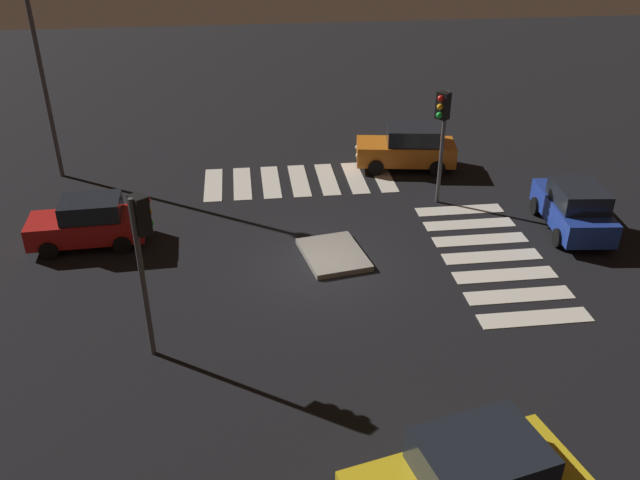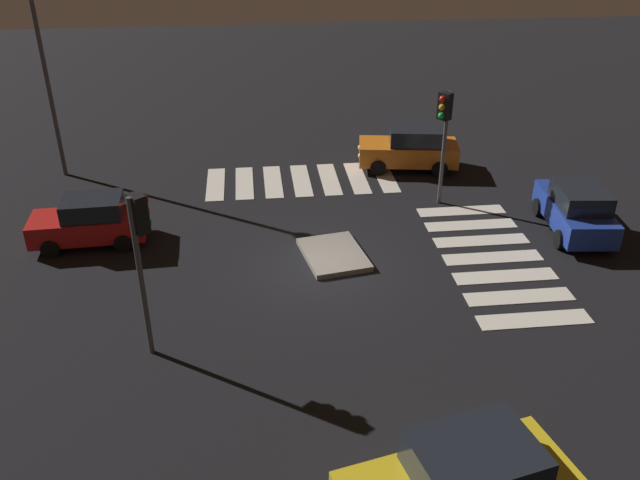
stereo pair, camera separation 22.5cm
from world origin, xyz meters
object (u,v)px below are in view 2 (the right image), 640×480
Objects in this scene: car_red at (90,221)px; traffic_light_east at (444,121)px; car_orange at (410,148)px; traffic_light_west at (140,237)px; traffic_island at (334,254)px; street_lamp at (37,28)px; car_blue at (576,209)px.

traffic_light_east is (1.68, -12.30, 2.44)m from car_red.
car_orange is 0.97× the size of traffic_light_west.
traffic_island is 8.25m from car_orange.
traffic_light_east is at bearing -175.06° from car_red.
street_lamp is (4.44, 14.55, 2.65)m from traffic_light_east.
car_orange is 15.16m from street_lamp.
traffic_light_west reaches higher than car_orange.
car_red is 7.16m from traffic_light_west.
car_red is at bearing 76.34° from traffic_light_west.
car_red is 12.66m from traffic_light_east.
car_red is (-5.25, 12.04, -0.08)m from car_orange.
car_orange reaches higher than car_blue.
car_blue reaches higher than car_red.
car_blue is at bearing 133.67° from car_orange.
street_lamp reaches higher than traffic_island.
car_blue is 0.96× the size of traffic_light_east.
car_orange is at bearing 40.71° from car_blue.
traffic_island is 0.63× the size of traffic_light_west.
traffic_island is 0.67× the size of car_blue.
traffic_light_west is at bearing -1.32° from traffic_light_east.
traffic_light_west is 1.03× the size of traffic_light_east.
car_red is 0.43× the size of street_lamp.
traffic_light_west is (-5.11, 13.66, 2.49)m from car_blue.
traffic_island is 0.65× the size of car_orange.
car_red is 0.87× the size of traffic_light_west.
car_red is 0.89× the size of traffic_light_east.
street_lamp reaches higher than car_red.
car_red is (1.00, 16.39, -0.05)m from car_blue.
car_blue is at bearing -17.22° from traffic_light_west.
car_red is at bearing -159.89° from street_lamp.
traffic_island is 14.17m from street_lamp.
car_blue is 0.47× the size of street_lamp.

